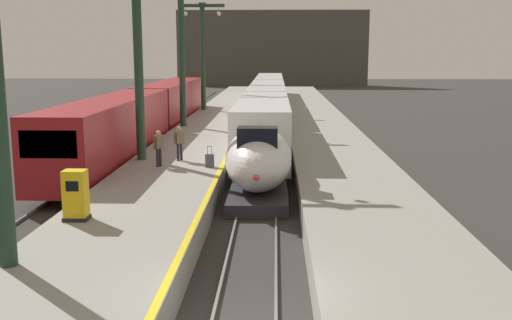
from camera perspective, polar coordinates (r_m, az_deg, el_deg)
name	(u,v)px	position (r m, az deg, el deg)	size (l,w,h in m)	color
platform_left	(201,144)	(37.99, -5.33, 1.54)	(4.80, 110.00, 1.05)	gray
platform_right	(328,145)	(37.84, 6.93, 1.48)	(4.80, 110.00, 1.05)	gray
platform_left_safety_stripe	(236,136)	(37.70, -1.90, 2.33)	(0.20, 107.80, 0.01)	yellow
rail_main_left	(254,145)	(40.51, -0.20, 1.47)	(0.08, 110.00, 0.12)	slate
rail_main_right	(276,145)	(40.48, 1.93, 1.46)	(0.08, 110.00, 0.12)	slate
rail_secondary_left	(136,144)	(41.59, -11.42, 1.50)	(0.08, 110.00, 0.12)	slate
rail_secondary_right	(158,144)	(41.28, -9.40, 1.50)	(0.08, 110.00, 0.12)	slate
highspeed_train_main	(267,105)	(49.34, 1.06, 5.27)	(2.92, 56.39, 3.60)	silver
regional_train_adjacent	(148,113)	(41.79, -10.32, 4.43)	(2.85, 36.60, 3.80)	maroon
station_column_mid	(137,35)	(29.52, -11.28, 11.61)	(4.00, 0.68, 10.09)	#1E3828
station_column_far	(182,42)	(42.78, -7.13, 11.15)	(4.00, 0.68, 9.93)	#1E3828
station_column_distant	(203,46)	(54.84, -5.12, 10.77)	(4.00, 0.68, 9.56)	#1E3828
passenger_near_edge	(159,145)	(27.77, -9.31, 1.39)	(0.41, 0.45, 1.69)	#23232D
passenger_mid_platform	(179,140)	(29.19, -7.34, 1.87)	(0.48, 0.40, 1.69)	#23232D
rolling_suitcase	(210,160)	(27.49, -4.45, -0.05)	(0.40, 0.22, 0.98)	#4C4C51
ticket_machine_yellow	(76,197)	(19.56, -16.87, -3.41)	(0.76, 0.62, 1.60)	yellow
terminus_back_wall	(272,48)	(114.50, 1.57, 10.65)	(36.00, 2.00, 14.00)	#4C4742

